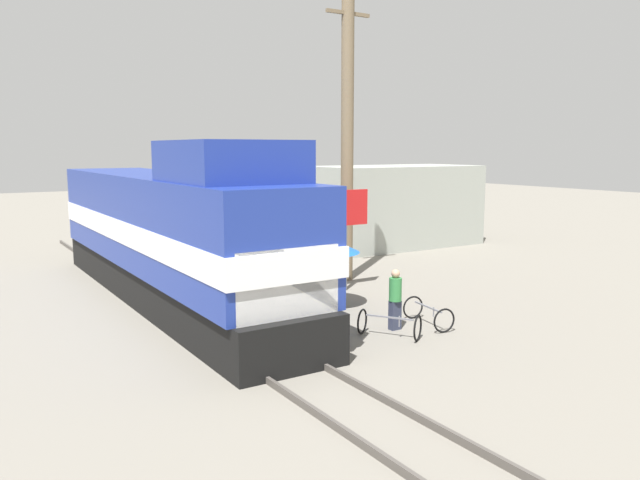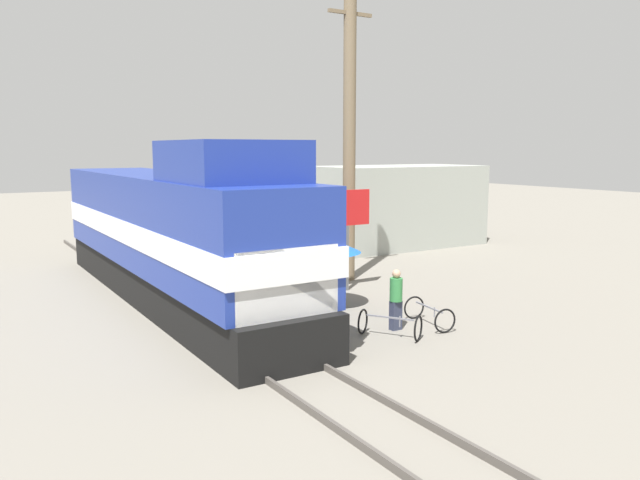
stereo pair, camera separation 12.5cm
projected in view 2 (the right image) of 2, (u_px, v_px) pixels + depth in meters
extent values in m
plane|color=slate|center=(217.00, 327.00, 16.92)|extent=(120.00, 120.00, 0.00)
cube|color=#4C4742|center=(192.00, 329.00, 16.53)|extent=(0.08, 37.08, 0.15)
cube|color=#4C4742|center=(241.00, 321.00, 17.28)|extent=(0.08, 37.08, 0.15)
cube|color=black|center=(171.00, 281.00, 20.02)|extent=(2.70, 16.31, 1.18)
cube|color=navy|center=(169.00, 219.00, 19.73)|extent=(2.94, 15.66, 2.81)
cube|color=white|center=(169.00, 228.00, 19.77)|extent=(2.98, 15.82, 0.70)
cube|color=white|center=(265.00, 275.00, 14.20)|extent=(2.50, 2.28, 1.55)
cube|color=navy|center=(230.00, 161.00, 15.34)|extent=(2.76, 3.59, 1.02)
cylinder|color=#726047|center=(349.00, 132.00, 22.32)|extent=(0.45, 0.45, 10.78)
cube|color=#726047|center=(350.00, 13.00, 21.72)|extent=(1.80, 0.12, 0.12)
cylinder|color=#4C4C4C|center=(324.00, 274.00, 18.90)|extent=(0.05, 0.05, 2.09)
cone|color=#1959B2|center=(324.00, 244.00, 18.76)|extent=(2.26, 2.26, 0.51)
cube|color=#595959|center=(346.00, 258.00, 21.20)|extent=(0.12, 0.12, 2.23)
cube|color=red|center=(347.00, 208.00, 20.95)|extent=(1.82, 0.08, 1.20)
sphere|color=#2D722D|center=(330.00, 295.00, 19.16)|extent=(0.72, 0.72, 0.72)
cube|color=#2D3347|center=(396.00, 315.00, 16.65)|extent=(0.30, 0.20, 0.79)
cylinder|color=#337F3F|center=(396.00, 290.00, 16.54)|extent=(0.34, 0.34, 0.62)
sphere|color=tan|center=(396.00, 274.00, 16.48)|extent=(0.23, 0.23, 0.23)
torus|color=black|center=(445.00, 321.00, 16.34)|extent=(0.66, 0.15, 0.66)
torus|color=black|center=(414.00, 307.00, 17.72)|extent=(0.66, 0.15, 0.66)
cube|color=slate|center=(429.00, 307.00, 17.00)|extent=(0.23, 1.28, 0.04)
cylinder|color=slate|center=(434.00, 312.00, 16.77)|extent=(0.04, 0.04, 0.27)
torus|color=black|center=(418.00, 328.00, 15.64)|extent=(0.59, 0.41, 0.67)
torus|color=black|center=(363.00, 322.00, 16.26)|extent=(0.59, 0.41, 0.67)
cube|color=slate|center=(390.00, 318.00, 15.92)|extent=(0.73, 1.08, 0.04)
cylinder|color=slate|center=(400.00, 322.00, 15.83)|extent=(0.04, 0.04, 0.28)
cube|color=#999E93|center=(398.00, 206.00, 31.05)|extent=(8.34, 4.15, 3.96)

